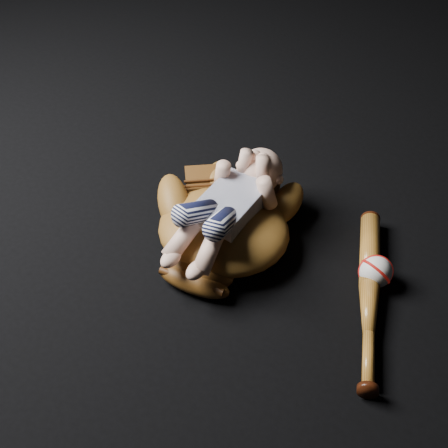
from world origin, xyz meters
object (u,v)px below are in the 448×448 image
Objects in this scene: baseball_glove at (224,225)px; baseball_bat at (369,295)px; baseball at (376,272)px; newborn_baby at (223,206)px.

baseball_glove is 0.88× the size of baseball_bat.
baseball_bat is (0.35, 0.06, -0.04)m from baseball_glove.
baseball reaches higher than baseball_bat.
baseball_glove is 0.36m from baseball_bat.
baseball_glove is 1.08× the size of newborn_baby.
newborn_baby reaches higher than baseball_bat.
newborn_baby is 5.53× the size of baseball.
baseball_bat is (0.34, 0.06, -0.11)m from newborn_baby.
newborn_baby is at bearing -73.84° from baseball_glove.
baseball is (-0.02, 0.06, 0.01)m from baseball_bat.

